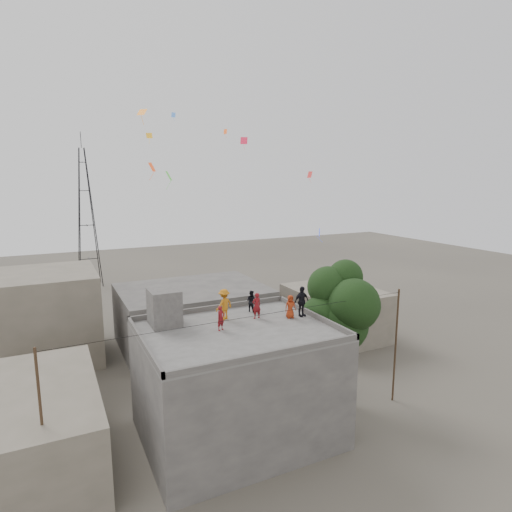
{
  "coord_description": "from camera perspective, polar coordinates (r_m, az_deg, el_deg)",
  "views": [
    {
      "loc": [
        -8.65,
        -20.03,
        14.07
      ],
      "look_at": [
        1.94,
        1.56,
        9.73
      ],
      "focal_mm": 30.0,
      "sensor_mm": 36.0,
      "label": 1
    }
  ],
  "objects": [
    {
      "name": "parapet",
      "position": [
        23.17,
        -2.64,
        -9.51
      ],
      "size": [
        10.0,
        8.0,
        0.3
      ],
      "color": "#484643",
      "rests_on": "main_building"
    },
    {
      "name": "neighbor_northwest",
      "position": [
        37.57,
        -27.27,
        -7.29
      ],
      "size": [
        9.0,
        8.0,
        7.0
      ],
      "primitive_type": "cube",
      "color": "#665F50",
      "rests_on": "ground"
    },
    {
      "name": "neighbor_north",
      "position": [
        37.48,
        -8.39,
        -7.87
      ],
      "size": [
        12.0,
        9.0,
        5.0
      ],
      "primitive_type": "cube",
      "color": "#484643",
      "rests_on": "ground"
    },
    {
      "name": "tree",
      "position": [
        27.3,
        11.28,
        -6.95
      ],
      "size": [
        4.9,
        4.6,
        9.1
      ],
      "color": "black",
      "rests_on": "ground"
    },
    {
      "name": "person_red_child",
      "position": [
        23.06,
        -4.72,
        -8.28
      ],
      "size": [
        0.58,
        0.49,
        1.33
      ],
      "primitive_type": "imported",
      "rotation": [
        0.0,
        0.0,
        0.44
      ],
      "color": "maroon",
      "rests_on": "main_building"
    },
    {
      "name": "neighbor_west",
      "position": [
        25.22,
        -29.84,
        -19.82
      ],
      "size": [
        8.0,
        10.0,
        4.0
      ],
      "primitive_type": "cube",
      "color": "#665F50",
      "rests_on": "ground"
    },
    {
      "name": "neighbor_east",
      "position": [
        39.44,
        10.49,
        -7.47
      ],
      "size": [
        7.0,
        8.0,
        4.4
      ],
      "primitive_type": "cube",
      "color": "#665F50",
      "rests_on": "ground"
    },
    {
      "name": "ground",
      "position": [
        25.96,
        -2.51,
        -22.61
      ],
      "size": [
        140.0,
        140.0,
        0.0
      ],
      "primitive_type": "plane",
      "color": "#47423A",
      "rests_on": "ground"
    },
    {
      "name": "person_red_adult",
      "position": [
        24.86,
        0.07,
        -6.64
      ],
      "size": [
        0.58,
        0.41,
        1.52
      ],
      "primitive_type": "imported",
      "rotation": [
        0.0,
        0.0,
        3.23
      ],
      "color": "maroon",
      "rests_on": "main_building"
    },
    {
      "name": "person_dark_child",
      "position": [
        26.13,
        -0.64,
        -6.02
      ],
      "size": [
        0.77,
        0.81,
        1.32
      ],
      "primitive_type": "imported",
      "rotation": [
        0.0,
        0.0,
        2.17
      ],
      "color": "black",
      "rests_on": "main_building"
    },
    {
      "name": "utility_line",
      "position": [
        23.26,
        -0.13,
        -15.9
      ],
      "size": [
        20.12,
        0.62,
        7.4
      ],
      "color": "black",
      "rests_on": "ground"
    },
    {
      "name": "main_building",
      "position": [
        24.44,
        -2.57,
        -16.59
      ],
      "size": [
        10.0,
        8.0,
        6.1
      ],
      "color": "#484643",
      "rests_on": "ground"
    },
    {
      "name": "person_dark_adult",
      "position": [
        25.33,
        6.1,
        -6.04
      ],
      "size": [
        1.12,
        0.62,
        1.81
      ],
      "primitive_type": "imported",
      "rotation": [
        0.0,
        0.0,
        0.18
      ],
      "color": "black",
      "rests_on": "main_building"
    },
    {
      "name": "person_orange_adult",
      "position": [
        24.69,
        -4.27,
        -6.45
      ],
      "size": [
        1.33,
        1.05,
        1.8
      ],
      "primitive_type": "imported",
      "rotation": [
        0.0,
        0.0,
        -2.75
      ],
      "color": "#C06F15",
      "rests_on": "main_building"
    },
    {
      "name": "kites",
      "position": [
        28.32,
        -6.83,
        13.43
      ],
      "size": [
        19.56,
        18.36,
        10.32
      ],
      "color": "#FF4E1A",
      "rests_on": "ground"
    },
    {
      "name": "transmission_tower",
      "position": [
        60.41,
        -21.69,
        4.75
      ],
      "size": [
        2.97,
        2.97,
        20.01
      ],
      "color": "black",
      "rests_on": "ground"
    },
    {
      "name": "stair_head_box",
      "position": [
        24.29,
        -12.13,
        -6.69
      ],
      "size": [
        1.6,
        1.8,
        2.0
      ],
      "primitive_type": "cube",
      "color": "#484643",
      "rests_on": "main_building"
    },
    {
      "name": "person_orange_child",
      "position": [
        25.03,
        4.6,
        -6.74
      ],
      "size": [
        0.72,
        0.53,
        1.37
      ],
      "primitive_type": "imported",
      "rotation": [
        0.0,
        0.0,
        -0.14
      ],
      "color": "#972D11",
      "rests_on": "main_building"
    }
  ]
}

